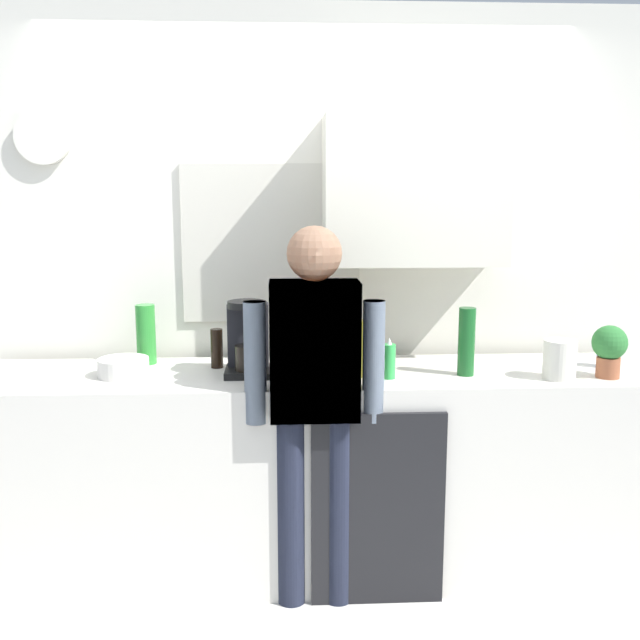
# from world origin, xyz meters

# --- Properties ---
(ground_plane) EXTENTS (8.00, 8.00, 0.00)m
(ground_plane) POSITION_xyz_m (0.00, 0.00, 0.00)
(ground_plane) COLOR silver
(kitchen_counter) EXTENTS (3.02, 0.64, 0.93)m
(kitchen_counter) POSITION_xyz_m (0.00, 0.30, 0.47)
(kitchen_counter) COLOR beige
(kitchen_counter) RESTS_ON ground_plane
(dishwasher_panel) EXTENTS (0.56, 0.02, 0.84)m
(dishwasher_panel) POSITION_xyz_m (0.26, -0.03, 0.42)
(dishwasher_panel) COLOR black
(dishwasher_panel) RESTS_ON ground_plane
(back_wall_assembly) EXTENTS (4.62, 0.42, 2.60)m
(back_wall_assembly) POSITION_xyz_m (0.06, 0.70, 1.36)
(back_wall_assembly) COLOR silver
(back_wall_assembly) RESTS_ON ground_plane
(coffee_maker) EXTENTS (0.20, 0.20, 0.33)m
(coffee_maker) POSITION_xyz_m (-0.28, 0.29, 1.08)
(coffee_maker) COLOR black
(coffee_maker) RESTS_ON kitchen_counter
(bottle_amber_beer) EXTENTS (0.06, 0.06, 0.23)m
(bottle_amber_beer) POSITION_xyz_m (0.13, 0.46, 1.05)
(bottle_amber_beer) COLOR brown
(bottle_amber_beer) RESTS_ON kitchen_counter
(bottle_dark_sauce) EXTENTS (0.06, 0.06, 0.18)m
(bottle_dark_sauce) POSITION_xyz_m (-0.43, 0.41, 1.02)
(bottle_dark_sauce) COLOR black
(bottle_dark_sauce) RESTS_ON kitchen_counter
(bottle_red_vinegar) EXTENTS (0.06, 0.06, 0.22)m
(bottle_red_vinegar) POSITION_xyz_m (-0.03, 0.34, 1.04)
(bottle_red_vinegar) COLOR maroon
(bottle_red_vinegar) RESTS_ON kitchen_counter
(bottle_olive_oil) EXTENTS (0.06, 0.06, 0.25)m
(bottle_olive_oil) POSITION_xyz_m (0.20, 0.21, 1.06)
(bottle_olive_oil) COLOR olive
(bottle_olive_oil) RESTS_ON kitchen_counter
(bottle_clear_soda) EXTENTS (0.09, 0.09, 0.28)m
(bottle_clear_soda) POSITION_xyz_m (-0.77, 0.51, 1.07)
(bottle_clear_soda) COLOR #2D8C33
(bottle_clear_soda) RESTS_ON kitchen_counter
(bottle_green_wine) EXTENTS (0.07, 0.07, 0.30)m
(bottle_green_wine) POSITION_xyz_m (0.68, 0.21, 1.08)
(bottle_green_wine) COLOR #195923
(bottle_green_wine) RESTS_ON kitchen_counter
(cup_blue_mug) EXTENTS (0.08, 0.08, 0.10)m
(cup_blue_mug) POSITION_xyz_m (1.36, 0.33, 0.98)
(cup_blue_mug) COLOR #3351B2
(cup_blue_mug) RESTS_ON kitchen_counter
(mixing_bowl) EXTENTS (0.22, 0.22, 0.08)m
(mixing_bowl) POSITION_xyz_m (-0.83, 0.27, 0.97)
(mixing_bowl) COLOR white
(mixing_bowl) RESTS_ON kitchen_counter
(potted_plant) EXTENTS (0.15, 0.15, 0.23)m
(potted_plant) POSITION_xyz_m (1.28, 0.14, 1.06)
(potted_plant) COLOR #9E5638
(potted_plant) RESTS_ON kitchen_counter
(dish_soap) EXTENTS (0.06, 0.06, 0.18)m
(dish_soap) POSITION_xyz_m (0.33, 0.17, 1.01)
(dish_soap) COLOR green
(dish_soap) RESTS_ON kitchen_counter
(storage_canister) EXTENTS (0.14, 0.14, 0.17)m
(storage_canister) POSITION_xyz_m (1.06, 0.13, 1.02)
(storage_canister) COLOR silver
(storage_canister) RESTS_ON kitchen_counter
(person_at_sink) EXTENTS (0.57, 0.22, 1.60)m
(person_at_sink) POSITION_xyz_m (0.00, 0.00, 0.95)
(person_at_sink) COLOR #3F4766
(person_at_sink) RESTS_ON ground_plane
(person_guest) EXTENTS (0.57, 0.22, 1.60)m
(person_guest) POSITION_xyz_m (0.00, 0.00, 0.95)
(person_guest) COLOR #3F4766
(person_guest) RESTS_ON ground_plane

